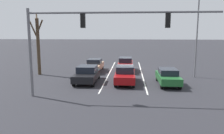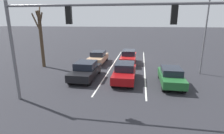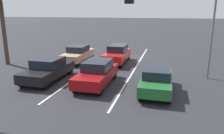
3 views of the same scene
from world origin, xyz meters
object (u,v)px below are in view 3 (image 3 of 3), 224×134
Objects in this scene: traffic_signal_gantry at (3,8)px; car_red_midlane_second at (117,54)px; car_maroon_midlane_front at (97,73)px; car_black_rightlane_front at (48,69)px; bare_tree_near at (3,24)px; car_tan_rightlane_second at (78,54)px; street_lamp_left_shoulder at (212,2)px; car_darkgreen_leftlane_front at (157,80)px.

car_red_midlane_second is at bearing -102.03° from traffic_signal_gantry.
car_maroon_midlane_front is at bearing -117.14° from traffic_signal_gantry.
car_maroon_midlane_front is 3.54m from car_black_rightlane_front.
traffic_signal_gantry is 1.96× the size of bare_tree_near.
car_maroon_midlane_front is 6.94m from car_tan_rightlane_second.
car_maroon_midlane_front is at bearing 123.09° from car_tan_rightlane_second.
car_red_midlane_second is at bearing -119.15° from car_black_rightlane_front.
bare_tree_near reaches higher than car_maroon_midlane_front.
car_maroon_midlane_front reaches higher than car_black_rightlane_front.
bare_tree_near is at bearing -0.27° from street_lamp_left_shoulder.
street_lamp_left_shoulder reaches higher than traffic_signal_gantry.
car_red_midlane_second reaches higher than car_black_rightlane_front.
bare_tree_near reaches higher than car_black_rightlane_front.
car_darkgreen_leftlane_front is at bearing 164.59° from bare_tree_near.
bare_tree_near is (5.97, -3.21, 2.74)m from car_black_rightlane_front.
bare_tree_near is (13.30, -3.67, 2.75)m from car_darkgreen_leftlane_front.
street_lamp_left_shoulder reaches higher than car_black_rightlane_front.
car_darkgreen_leftlane_front is at bearing 174.03° from car_maroon_midlane_front.
car_darkgreen_leftlane_front is (-7.33, 0.46, -0.01)m from car_black_rightlane_front.
street_lamp_left_shoulder is at bearing 179.73° from bare_tree_near.
bare_tree_near is at bearing -28.24° from car_black_rightlane_front.
car_red_midlane_second is at bearing -173.84° from car_tan_rightlane_second.
car_black_rightlane_front is 6.37m from traffic_signal_gantry.
street_lamp_left_shoulder reaches higher than car_maroon_midlane_front.
car_darkgreen_leftlane_front is 9.80m from car_tan_rightlane_second.
street_lamp_left_shoulder is (-3.12, -3.59, 4.47)m from car_darkgreen_leftlane_front.
street_lamp_left_shoulder is at bearing -155.19° from car_maroon_midlane_front.
car_tan_rightlane_second is at bearing -156.05° from bare_tree_near.
car_maroon_midlane_front is 6.21m from car_red_midlane_second.
car_darkgreen_leftlane_front is 7.67m from car_red_midlane_second.
car_black_rightlane_front is 1.00× the size of car_red_midlane_second.
car_red_midlane_second is 8.81m from street_lamp_left_shoulder.
traffic_signal_gantry is at bearing 131.23° from bare_tree_near.
car_tan_rightlane_second is at bearing -56.91° from car_maroon_midlane_front.
street_lamp_left_shoulder is (-10.70, 2.62, 4.47)m from car_tan_rightlane_second.
car_black_rightlane_front is 0.49× the size of street_lamp_left_shoulder.
car_darkgreen_leftlane_front is 6.52m from street_lamp_left_shoulder.
car_darkgreen_leftlane_front is 0.93× the size of car_tan_rightlane_second.
car_maroon_midlane_front is 1.05× the size of car_darkgreen_leftlane_front.
traffic_signal_gantry is (-1.34, 10.59, 4.00)m from car_tan_rightlane_second.
car_black_rightlane_front is 7.34m from car_darkgreen_leftlane_front.
traffic_signal_gantry is 1.43× the size of street_lamp_left_shoulder.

